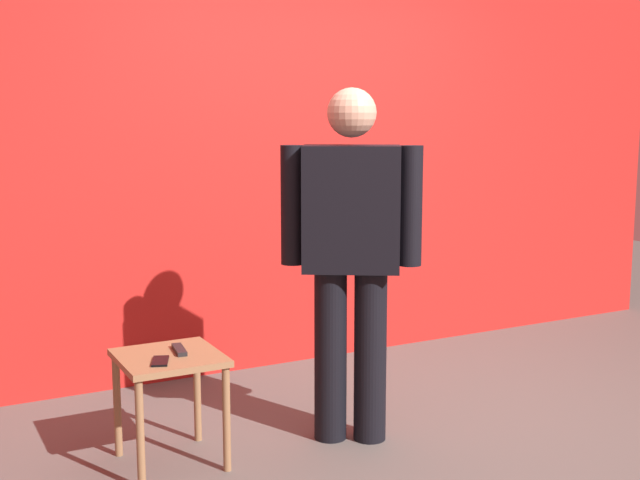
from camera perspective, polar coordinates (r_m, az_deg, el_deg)
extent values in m
plane|color=#59544F|center=(4.21, 9.33, -13.92)|extent=(12.00, 12.00, 0.00)
cube|color=red|center=(5.31, -1.30, 8.56)|extent=(6.01, 0.12, 3.19)
cylinder|color=black|center=(4.11, 0.73, -7.99)|extent=(0.22, 0.22, 0.86)
cylinder|color=black|center=(4.11, 3.49, -8.02)|extent=(0.22, 0.22, 0.86)
cube|color=black|center=(3.96, 2.17, 2.18)|extent=(0.52, 0.44, 0.61)
cube|color=red|center=(4.08, 2.21, 2.80)|extent=(0.12, 0.08, 0.51)
cube|color=silver|center=(4.09, 2.21, 2.56)|extent=(0.04, 0.03, 0.46)
cylinder|color=black|center=(3.98, -1.92, 2.42)|extent=(0.16, 0.16, 0.58)
cylinder|color=black|center=(3.96, 6.28, 2.36)|extent=(0.16, 0.16, 0.58)
sphere|color=tan|center=(3.93, 2.21, 8.80)|extent=(0.24, 0.24, 0.24)
cube|color=olive|center=(3.87, -10.40, -8.03)|extent=(0.46, 0.46, 0.03)
cylinder|color=olive|center=(3.72, -12.33, -13.03)|extent=(0.04, 0.04, 0.49)
cylinder|color=olive|center=(3.83, -6.49, -12.21)|extent=(0.04, 0.04, 0.49)
cylinder|color=olive|center=(4.08, -13.85, -11.09)|extent=(0.04, 0.04, 0.49)
cylinder|color=olive|center=(4.18, -8.50, -10.42)|extent=(0.04, 0.04, 0.49)
cube|color=black|center=(3.76, -10.99, -8.23)|extent=(0.12, 0.16, 0.01)
cube|color=black|center=(3.90, -9.71, -7.49)|extent=(0.07, 0.17, 0.02)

